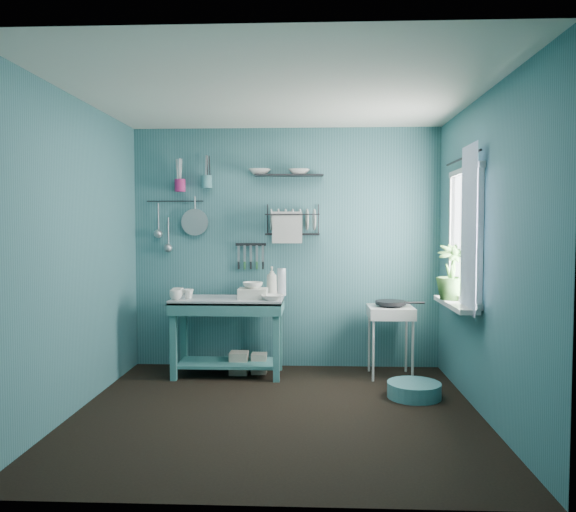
{
  "coord_description": "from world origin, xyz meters",
  "views": [
    {
      "loc": [
        0.28,
        -4.38,
        1.47
      ],
      "look_at": [
        0.05,
        0.85,
        1.2
      ],
      "focal_mm": 35.0,
      "sensor_mm": 36.0,
      "label": 1
    }
  ],
  "objects_px": {
    "mug_left": "(176,295)",
    "wash_tub": "(253,293)",
    "work_counter": "(228,337)",
    "utensil_cup_magenta": "(180,185)",
    "utensil_cup_teal": "(207,182)",
    "potted_plant": "(452,272)",
    "floor_basin": "(414,390)",
    "storage_tin_large": "(239,363)",
    "soap_bottle": "(272,281)",
    "frying_pan": "(391,303)",
    "dish_rack": "(293,220)",
    "water_bottle": "(282,282)",
    "colander": "(195,222)",
    "hotplate_stand": "(390,341)",
    "mug_mid": "(188,294)",
    "storage_tin_small": "(259,363)",
    "mug_right": "(178,293)"
  },
  "relations": [
    {
      "from": "work_counter",
      "to": "water_bottle",
      "type": "relative_size",
      "value": 3.88
    },
    {
      "from": "soap_bottle",
      "to": "storage_tin_small",
      "type": "relative_size",
      "value": 1.49
    },
    {
      "from": "dish_rack",
      "to": "utensil_cup_magenta",
      "type": "bearing_deg",
      "value": -173.76
    },
    {
      "from": "mug_right",
      "to": "floor_basin",
      "type": "xyz_separation_m",
      "value": [
        2.21,
        -0.66,
        -0.75
      ]
    },
    {
      "from": "wash_tub",
      "to": "storage_tin_large",
      "type": "xyz_separation_m",
      "value": [
        -0.15,
        0.07,
        -0.71
      ]
    },
    {
      "from": "mug_right",
      "to": "floor_basin",
      "type": "relative_size",
      "value": 0.27
    },
    {
      "from": "hotplate_stand",
      "to": "colander",
      "type": "distance_m",
      "value": 2.34
    },
    {
      "from": "hotplate_stand",
      "to": "water_bottle",
      "type": "bearing_deg",
      "value": 170.89
    },
    {
      "from": "work_counter",
      "to": "colander",
      "type": "xyz_separation_m",
      "value": [
        -0.4,
        0.35,
        1.14
      ]
    },
    {
      "from": "mug_mid",
      "to": "frying_pan",
      "type": "distance_m",
      "value": 1.98
    },
    {
      "from": "mug_mid",
      "to": "frying_pan",
      "type": "xyz_separation_m",
      "value": [
        1.98,
        0.08,
        -0.09
      ]
    },
    {
      "from": "utensil_cup_magenta",
      "to": "frying_pan",
      "type": "bearing_deg",
      "value": -7.98
    },
    {
      "from": "soap_bottle",
      "to": "storage_tin_small",
      "type": "bearing_deg",
      "value": -135.0
    },
    {
      "from": "frying_pan",
      "to": "utensil_cup_magenta",
      "type": "relative_size",
      "value": 2.31
    },
    {
      "from": "soap_bottle",
      "to": "floor_basin",
      "type": "distance_m",
      "value": 1.77
    },
    {
      "from": "soap_bottle",
      "to": "utensil_cup_magenta",
      "type": "bearing_deg",
      "value": 173.0
    },
    {
      "from": "floor_basin",
      "to": "wash_tub",
      "type": "bearing_deg",
      "value": 156.24
    },
    {
      "from": "work_counter",
      "to": "potted_plant",
      "type": "bearing_deg",
      "value": -17.12
    },
    {
      "from": "work_counter",
      "to": "mug_right",
      "type": "height_order",
      "value": "mug_right"
    },
    {
      "from": "mug_right",
      "to": "work_counter",
      "type": "bearing_deg",
      "value": 0.0
    },
    {
      "from": "potted_plant",
      "to": "floor_basin",
      "type": "xyz_separation_m",
      "value": [
        -0.35,
        -0.17,
        -1.01
      ]
    },
    {
      "from": "soap_bottle",
      "to": "potted_plant",
      "type": "height_order",
      "value": "potted_plant"
    },
    {
      "from": "utensil_cup_teal",
      "to": "potted_plant",
      "type": "relative_size",
      "value": 0.27
    },
    {
      "from": "potted_plant",
      "to": "soap_bottle",
      "type": "bearing_deg",
      "value": 157.02
    },
    {
      "from": "floor_basin",
      "to": "storage_tin_small",
      "type": "bearing_deg",
      "value": 152.23
    },
    {
      "from": "soap_bottle",
      "to": "frying_pan",
      "type": "bearing_deg",
      "value": -8.78
    },
    {
      "from": "wash_tub",
      "to": "hotplate_stand",
      "type": "bearing_deg",
      "value": 1.6
    },
    {
      "from": "mug_mid",
      "to": "soap_bottle",
      "type": "relative_size",
      "value": 0.33
    },
    {
      "from": "mug_left",
      "to": "colander",
      "type": "height_order",
      "value": "colander"
    },
    {
      "from": "work_counter",
      "to": "mug_left",
      "type": "bearing_deg",
      "value": -165.16
    },
    {
      "from": "mug_left",
      "to": "utensil_cup_magenta",
      "type": "height_order",
      "value": "utensil_cup_magenta"
    },
    {
      "from": "work_counter",
      "to": "dish_rack",
      "type": "height_order",
      "value": "dish_rack"
    },
    {
      "from": "mug_left",
      "to": "floor_basin",
      "type": "bearing_deg",
      "value": -12.95
    },
    {
      "from": "work_counter",
      "to": "utensil_cup_magenta",
      "type": "height_order",
      "value": "utensil_cup_magenta"
    },
    {
      "from": "work_counter",
      "to": "utensil_cup_magenta",
      "type": "xyz_separation_m",
      "value": [
        -0.54,
        0.32,
        1.52
      ]
    },
    {
      "from": "work_counter",
      "to": "mug_right",
      "type": "xyz_separation_m",
      "value": [
        -0.5,
        0.0,
        0.43
      ]
    },
    {
      "from": "mug_left",
      "to": "water_bottle",
      "type": "bearing_deg",
      "value": 20.81
    },
    {
      "from": "floor_basin",
      "to": "storage_tin_large",
      "type": "bearing_deg",
      "value": 156.12
    },
    {
      "from": "work_counter",
      "to": "utensil_cup_magenta",
      "type": "relative_size",
      "value": 8.36
    },
    {
      "from": "water_bottle",
      "to": "colander",
      "type": "distance_m",
      "value": 1.11
    },
    {
      "from": "wash_tub",
      "to": "mug_left",
      "type": "bearing_deg",
      "value": -169.14
    },
    {
      "from": "mug_mid",
      "to": "storage_tin_large",
      "type": "bearing_deg",
      "value": 12.91
    },
    {
      "from": "water_bottle",
      "to": "colander",
      "type": "bearing_deg",
      "value": 172.05
    },
    {
      "from": "mug_mid",
      "to": "storage_tin_small",
      "type": "height_order",
      "value": "mug_mid"
    },
    {
      "from": "utensil_cup_magenta",
      "to": "work_counter",
      "type": "bearing_deg",
      "value": -30.38
    },
    {
      "from": "mug_left",
      "to": "wash_tub",
      "type": "height_order",
      "value": "wash_tub"
    },
    {
      "from": "mug_right",
      "to": "hotplate_stand",
      "type": "distance_m",
      "value": 2.15
    },
    {
      "from": "dish_rack",
      "to": "frying_pan",
      "type": "bearing_deg",
      "value": -5.79
    },
    {
      "from": "mug_left",
      "to": "potted_plant",
      "type": "relative_size",
      "value": 0.25
    },
    {
      "from": "wash_tub",
      "to": "utensil_cup_magenta",
      "type": "relative_size",
      "value": 2.15
    }
  ]
}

